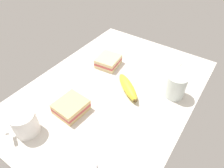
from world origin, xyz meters
The scene contains 7 objects.
tabletop centered at (0.00, 0.00, 1.00)cm, with size 90.00×64.00×2.00cm, color beige.
coffee_mug_black centered at (-33.64, 12.12, 6.42)cm, with size 10.66×8.51×8.58cm.
sandwich_main centered at (13.06, 11.15, 4.20)cm, with size 11.81×10.87×4.40cm.
sandwich_side centered at (-18.39, 5.94, 4.20)cm, with size 11.78×10.75×4.40cm.
glass_of_milk centered at (11.60, -22.64, 6.33)cm, with size 8.00×8.00×9.92cm.
banana centered at (3.04, -5.84, 4.09)cm, with size 13.49×15.97×4.19cm.
paper_napkin centered at (27.26, -8.56, 2.15)cm, with size 16.52×16.52×0.30cm, color white.
Camera 1 is at (-50.35, -34.72, 60.86)cm, focal length 32.13 mm.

